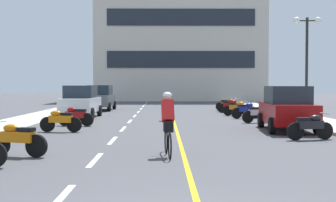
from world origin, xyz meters
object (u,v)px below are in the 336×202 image
at_px(parked_car_mid, 81,101).
at_px(motorcycle_3, 310,126).
at_px(motorcycle_10, 228,104).
at_px(parked_car_far, 100,98).
at_px(motorcycle_5, 75,116).
at_px(motorcycle_9, 230,106).
at_px(parked_car_near, 287,108).
at_px(motorcycle_7, 246,110).
at_px(motorcycle_6, 258,113).
at_px(motorcycle_2, 17,139).
at_px(cyclist_rider, 168,122).
at_px(street_lamp_mid, 307,45).
at_px(motorcycle_8, 237,108).
at_px(motorcycle_4, 60,120).

bearing_deg(parked_car_mid, motorcycle_3, -47.50).
xyz_separation_m(parked_car_mid, motorcycle_10, (9.23, 6.44, -0.44)).
relative_size(parked_car_far, motorcycle_3, 2.52).
bearing_deg(motorcycle_5, motorcycle_9, 48.75).
height_order(motorcycle_5, motorcycle_10, same).
bearing_deg(parked_car_far, parked_car_near, -56.82).
distance_m(parked_car_near, parked_car_far, 17.60).
relative_size(parked_car_mid, motorcycle_7, 2.52).
bearing_deg(motorcycle_6, parked_car_mid, 158.88).
bearing_deg(motorcycle_2, cyclist_rider, 1.39).
bearing_deg(motorcycle_3, street_lamp_mid, 73.73).
height_order(parked_car_mid, motorcycle_8, parked_car_mid).
bearing_deg(parked_car_near, cyclist_rider, -126.84).
height_order(parked_car_near, motorcycle_10, parked_car_near).
bearing_deg(motorcycle_4, motorcycle_3, -16.34).
xyz_separation_m(parked_car_mid, motorcycle_3, (9.68, -10.56, -0.44)).
bearing_deg(street_lamp_mid, parked_car_mid, 168.50).
bearing_deg(street_lamp_mid, motorcycle_3, -106.27).
bearing_deg(street_lamp_mid, motorcycle_7, 148.35).
height_order(parked_car_near, parked_car_mid, same).
xyz_separation_m(parked_car_far, motorcycle_4, (0.51, -15.23, -0.44)).
relative_size(motorcycle_3, motorcycle_9, 1.00).
height_order(street_lamp_mid, motorcycle_8, street_lamp_mid).
xyz_separation_m(motorcycle_2, motorcycle_6, (8.48, 10.48, 0.00)).
bearing_deg(motorcycle_3, motorcycle_5, 149.46).
distance_m(street_lamp_mid, motorcycle_9, 8.15).
relative_size(street_lamp_mid, motorcycle_7, 3.11).
bearing_deg(motorcycle_2, parked_car_far, 92.02).
bearing_deg(motorcycle_4, motorcycle_7, 39.68).
xyz_separation_m(motorcycle_3, motorcycle_10, (-0.44, 17.00, 0.00)).
height_order(parked_car_mid, cyclist_rider, parked_car_mid).
bearing_deg(motorcycle_5, cyclist_rider, -64.85).
relative_size(motorcycle_5, motorcycle_9, 0.99).
bearing_deg(cyclist_rider, motorcycle_10, 77.75).
height_order(parked_car_mid, motorcycle_2, parked_car_mid).
height_order(parked_car_far, motorcycle_9, parked_car_far).
distance_m(motorcycle_9, motorcycle_10, 2.13).
distance_m(motorcycle_10, cyclist_rider, 20.91).
distance_m(motorcycle_4, motorcycle_6, 9.73).
distance_m(parked_car_mid, motorcycle_4, 7.94).
bearing_deg(motorcycle_8, cyclist_rider, -105.65).
bearing_deg(parked_car_far, motorcycle_4, -88.08).
distance_m(street_lamp_mid, parked_car_mid, 12.65).
bearing_deg(street_lamp_mid, parked_car_far, 140.71).
bearing_deg(motorcycle_6, street_lamp_mid, 23.03).
bearing_deg(street_lamp_mid, motorcycle_4, -154.52).
xyz_separation_m(motorcycle_2, motorcycle_4, (-0.25, 6.18, 0.00)).
bearing_deg(motorcycle_10, motorcycle_2, -112.22).
height_order(motorcycle_4, motorcycle_5, same).
relative_size(street_lamp_mid, parked_car_far, 1.23).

